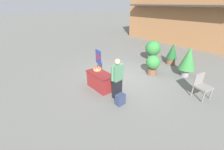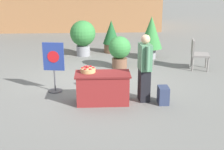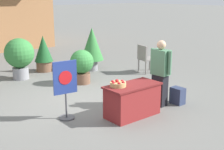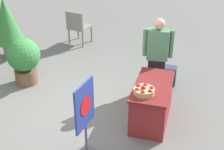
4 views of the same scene
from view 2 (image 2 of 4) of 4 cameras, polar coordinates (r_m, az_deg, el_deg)
ground_plane at (r=8.87m, az=-3.11°, el=-1.48°), size 120.00×120.00×0.00m
display_table at (r=7.41m, az=-1.71°, el=-2.37°), size 1.29×0.64×0.74m
apple_basket at (r=7.37m, az=-4.42°, el=0.97°), size 0.35×0.35×0.16m
person_visitor at (r=7.44m, az=5.99°, el=1.30°), size 0.30×0.61×1.63m
backpack at (r=7.51m, az=9.35°, el=-3.67°), size 0.24×0.34×0.42m
poster_board at (r=8.16m, az=-10.57°, el=1.68°), size 0.54×0.36×1.31m
patio_chair at (r=10.40m, az=15.32°, el=4.00°), size 0.66×0.66×0.97m
potted_plant_far_right at (r=10.18m, az=1.40°, el=4.57°), size 0.72×0.72×1.05m
potted_plant_far_left at (r=11.78m, az=-5.35°, el=7.28°), size 0.95×0.95×1.33m
potted_plant_near_left at (r=12.26m, az=-0.15°, el=7.22°), size 0.64×0.64×1.27m
potted_plant_near_right at (r=11.39m, az=7.18°, el=7.50°), size 0.82×0.82×1.54m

